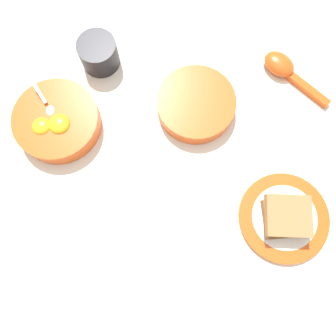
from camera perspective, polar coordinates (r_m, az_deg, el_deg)
ground_plane at (r=0.70m, az=1.78°, el=6.80°), size 3.00×3.00×0.00m
egg_bowl at (r=0.72m, az=-18.75°, el=7.71°), size 0.18×0.18×0.07m
toast_plate at (r=0.69m, az=19.50°, el=-8.15°), size 0.18×0.18×0.01m
toast_sandwich at (r=0.67m, az=20.02°, el=-8.03°), size 0.09×0.09×0.04m
soup_spoon at (r=0.79m, az=19.59°, el=16.00°), size 0.15×0.14×0.03m
congee_bowl at (r=0.70m, az=4.87°, el=11.00°), size 0.16×0.16×0.04m
drinking_cup at (r=0.76m, az=-12.01°, el=18.98°), size 0.08×0.08×0.06m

